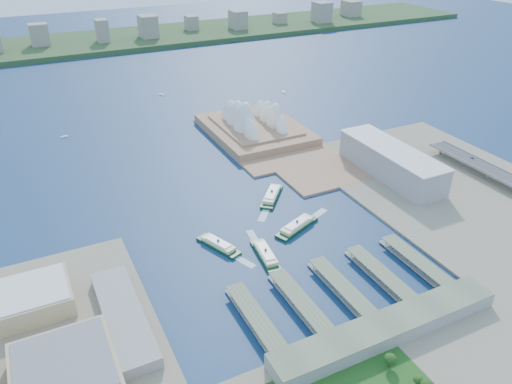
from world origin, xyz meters
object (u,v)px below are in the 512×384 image
ferry_a (218,243)px  ferry_b (272,194)px  toaster_building (391,162)px  ferry_c (266,253)px  car_c (472,158)px  opera_house (255,114)px  ferry_d (297,224)px

ferry_a → ferry_b: 113.21m
toaster_building → ferry_c: size_ratio=2.89×
car_c → ferry_b: bearing=-9.9°
opera_house → ferry_a: 295.07m
toaster_building → car_c: size_ratio=30.80×
toaster_building → ferry_c: bearing=-159.6°
ferry_a → ferry_c: 49.30m
ferry_a → ferry_b: size_ratio=0.90×
ferry_a → ferry_d: (86.76, -5.75, 0.52)m
ferry_b → ferry_c: (-59.06, -98.72, -0.31)m
ferry_c → toaster_building: bearing=-152.6°
ferry_a → car_c: 360.89m
ferry_b → opera_house: bearing=110.4°
ferry_b → ferry_d: 69.69m
ferry_d → car_c: car_c is taller
opera_house → ferry_c: opera_house is taller
toaster_building → ferry_b: size_ratio=2.72×
ferry_a → ferry_b: ferry_b is taller
opera_house → ferry_b: size_ratio=3.16×
ferry_b → ferry_d: ferry_b is taller
opera_house → ferry_a: bearing=-123.3°
ferry_b → ferry_c: size_ratio=1.06×
opera_house → toaster_building: opera_house is taller
toaster_building → ferry_d: size_ratio=2.73×
ferry_c → ferry_b: bearing=-113.9°
opera_house → toaster_building: size_ratio=1.16×
car_c → ferry_d: bearing=4.7°
toaster_building → ferry_c: toaster_building is taller
car_c → ferry_a: bearing=2.7°
opera_house → ferry_d: bearing=-106.5°
opera_house → ferry_d: opera_house is taller
ferry_b → car_c: (266.68, -46.68, 10.20)m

